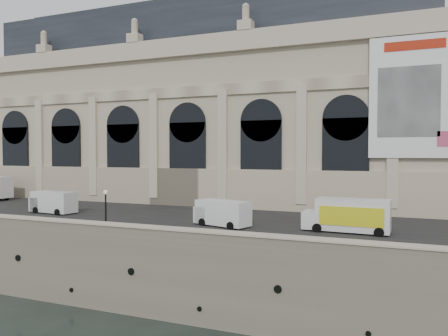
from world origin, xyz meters
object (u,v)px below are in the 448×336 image
Objects in this scene: box_truck at (348,216)px; van_c at (220,213)px; van_b at (52,202)px; lamp_right at (106,212)px.

van_c is at bearing -174.68° from box_truck.
box_truck is at bearing 0.41° from van_b.
van_b is 1.53× the size of lamp_right.
van_b reaches higher than van_c.
van_b is 21.57m from van_c.
box_truck is 1.96× the size of lamp_right.
van_c is at bearing -2.28° from van_b.
lamp_right is (-19.28, -8.65, 0.40)m from box_truck.
van_b is at bearing -179.59° from box_truck.
van_c is 10.70m from lamp_right.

